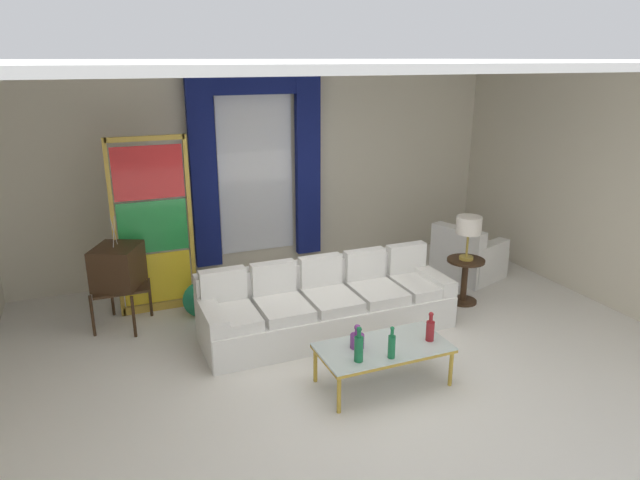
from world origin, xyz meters
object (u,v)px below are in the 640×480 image
(coffee_table, at_px, (383,349))
(armchair_white, at_px, (467,258))
(bottle_crystal_tall, at_px, (359,347))
(peacock_figurine, at_px, (202,301))
(table_lamp_brass, at_px, (469,227))
(bottle_amber_squat, at_px, (357,340))
(bottle_blue_decanter, at_px, (392,345))
(stained_glass_divider, at_px, (153,230))
(bottle_ruby_flask, at_px, (430,329))
(couch_white_long, at_px, (326,305))
(vintage_tv, at_px, (118,268))
(round_side_table, at_px, (465,277))

(coffee_table, bearing_deg, armchair_white, 39.69)
(bottle_crystal_tall, relative_size, peacock_figurine, 0.58)
(bottle_crystal_tall, bearing_deg, table_lamp_brass, 33.52)
(bottle_amber_squat, xyz_separation_m, armchair_white, (2.74, 1.99, -0.21))
(coffee_table, relative_size, bottle_crystal_tall, 3.67)
(bottle_blue_decanter, relative_size, stained_glass_divider, 0.14)
(armchair_white, height_order, table_lamp_brass, table_lamp_brass)
(bottle_crystal_tall, xyz_separation_m, peacock_figurine, (-0.99, 2.32, -0.33))
(bottle_ruby_flask, bearing_deg, table_lamp_brass, 44.29)
(couch_white_long, bearing_deg, bottle_ruby_flask, -68.67)
(bottle_blue_decanter, height_order, peacock_figurine, bottle_blue_decanter)
(armchair_white, bearing_deg, peacock_figurine, 178.68)
(bottle_ruby_flask, height_order, vintage_tv, vintage_tv)
(armchair_white, xyz_separation_m, round_side_table, (-0.57, -0.73, 0.07))
(couch_white_long, xyz_separation_m, vintage_tv, (-2.20, 1.01, 0.42))
(bottle_ruby_flask, bearing_deg, round_side_table, 44.29)
(vintage_tv, bearing_deg, bottle_amber_squat, -48.10)
(peacock_figurine, bearing_deg, bottle_amber_squat, -62.43)
(bottle_blue_decanter, bearing_deg, bottle_crystal_tall, 168.83)
(couch_white_long, bearing_deg, stained_glass_divider, 143.02)
(armchair_white, bearing_deg, bottle_ruby_flask, -133.31)
(bottle_crystal_tall, distance_m, bottle_amber_squat, 0.26)
(bottle_amber_squat, distance_m, vintage_tv, 3.01)
(bottle_crystal_tall, distance_m, armchair_white, 3.62)
(peacock_figurine, relative_size, round_side_table, 1.01)
(peacock_figurine, xyz_separation_m, round_side_table, (3.25, -0.82, 0.14))
(couch_white_long, relative_size, coffee_table, 2.30)
(bottle_ruby_flask, bearing_deg, coffee_table, 171.72)
(stained_glass_divider, bearing_deg, round_side_table, -18.90)
(armchair_white, distance_m, table_lamp_brass, 1.19)
(peacock_figurine, distance_m, round_side_table, 3.35)
(coffee_table, relative_size, bottle_blue_decanter, 3.99)
(armchair_white, bearing_deg, table_lamp_brass, -128.11)
(stained_glass_divider, bearing_deg, coffee_table, -55.46)
(table_lamp_brass, bearing_deg, coffee_table, -145.13)
(couch_white_long, bearing_deg, peacock_figurine, 146.23)
(couch_white_long, relative_size, peacock_figurine, 4.87)
(armchair_white, distance_m, stained_glass_divider, 4.38)
(bottle_blue_decanter, relative_size, peacock_figurine, 0.53)
(vintage_tv, relative_size, stained_glass_divider, 0.61)
(vintage_tv, xyz_separation_m, round_side_table, (4.17, -0.97, -0.37))
(stained_glass_divider, bearing_deg, peacock_figurine, -44.74)
(table_lamp_brass, bearing_deg, armchair_white, 51.89)
(bottle_amber_squat, height_order, armchair_white, armchair_white)
(bottle_ruby_flask, bearing_deg, peacock_figurine, 129.22)
(couch_white_long, height_order, round_side_table, couch_white_long)
(bottle_crystal_tall, distance_m, vintage_tv, 3.13)
(vintage_tv, bearing_deg, bottle_blue_decanter, -48.83)
(coffee_table, relative_size, stained_glass_divider, 0.58)
(table_lamp_brass, bearing_deg, bottle_ruby_flask, -135.71)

